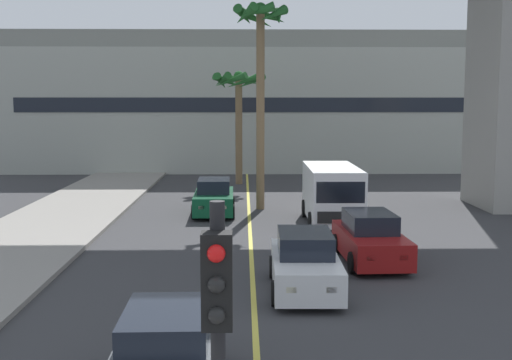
{
  "coord_description": "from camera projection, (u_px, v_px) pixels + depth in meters",
  "views": [
    {
      "loc": [
        -0.25,
        1.18,
        4.97
      ],
      "look_at": [
        0.0,
        14.0,
        3.42
      ],
      "focal_mm": 45.39,
      "sensor_mm": 36.0,
      "label": 1
    }
  ],
  "objects": [
    {
      "name": "car_queue_front",
      "position": [
        214.0,
        198.0,
        28.76
      ],
      "size": [
        1.89,
        4.13,
        1.56
      ],
      "color": "#0C4728",
      "rests_on": "ground"
    },
    {
      "name": "delivery_van",
      "position": [
        332.0,
        193.0,
        26.37
      ],
      "size": [
        2.21,
        5.27,
        2.36
      ],
      "color": "white",
      "rests_on": "ground"
    },
    {
      "name": "car_queue_second",
      "position": [
        370.0,
        239.0,
        20.11
      ],
      "size": [
        1.96,
        4.16,
        1.56
      ],
      "color": "maroon",
      "rests_on": "ground"
    },
    {
      "name": "car_queue_fourth",
      "position": [
        305.0,
        264.0,
        17.05
      ],
      "size": [
        1.91,
        4.14,
        1.56
      ],
      "color": "white",
      "rests_on": "ground"
    },
    {
      "name": "lane_stripe_center",
      "position": [
        251.0,
        241.0,
        23.25
      ],
      "size": [
        0.14,
        56.0,
        0.01
      ],
      "primitive_type": "cube",
      "color": "#DBCC4C",
      "rests_on": "ground"
    },
    {
      "name": "palm_tree_mid_median",
      "position": [
        261.0,
        50.0,
        29.33
      ],
      "size": [
        2.61,
        2.62,
        9.42
      ],
      "color": "brown",
      "rests_on": "ground"
    },
    {
      "name": "palm_tree_near_median",
      "position": [
        239.0,
        92.0,
        38.74
      ],
      "size": [
        3.32,
        3.35,
        6.81
      ],
      "color": "brown",
      "rests_on": "ground"
    },
    {
      "name": "pier_building_backdrop",
      "position": [
        247.0,
        103.0,
        48.05
      ],
      "size": [
        35.15,
        8.04,
        9.87
      ],
      "color": "#ADB2A8",
      "rests_on": "ground"
    }
  ]
}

